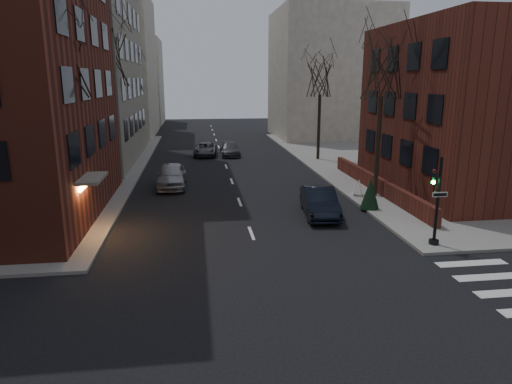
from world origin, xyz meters
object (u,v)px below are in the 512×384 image
Objects in this scene: tree_right_a at (383,69)px; parked_sedan at (320,202)px; tree_left_a at (60,57)px; car_lane_far at (205,149)px; tree_right_b at (320,78)px; car_lane_gray at (230,149)px; traffic_signal at (436,207)px; evergreen_shrub at (370,193)px; streetlamp_far at (142,110)px; car_lane_silver at (172,176)px; tree_left_c at (132,73)px; streetlamp_near at (110,129)px; tree_left_b at (106,58)px; sandwich_board at (358,188)px.

tree_right_a reaches higher than parked_sedan.
tree_left_a is 24.55m from car_lane_far.
tree_right_b reaches higher than car_lane_gray.
traffic_signal is 6.17m from evergreen_shrub.
streetlamp_far reaches higher than car_lane_silver.
car_lane_far is at bearing -28.33° from tree_left_c.
streetlamp_far is (0.00, 20.00, 0.00)m from streetlamp_near.
parked_sedan is at bearing -41.49° from tree_left_b.
parked_sedan is (-3.78, 5.55, -1.12)m from traffic_signal.
evergreen_shrub is at bearing -62.47° from car_lane_far.
car_lane_gray is 4.83× the size of sandwich_board.
tree_right_a reaches higher than streetlamp_near.
car_lane_silver is 13.79m from car_lane_far.
tree_right_b is at bearing -25.73° from car_lane_gray.
tree_left_b is 11.40× the size of sandwich_board.
parked_sedan is 11.73m from car_lane_silver.
evergreen_shrub is at bearing -72.14° from car_lane_gray.
traffic_signal is 0.41× the size of tree_left_c.
traffic_signal is at bearing -45.46° from tree_left_b.
tree_left_c is (-16.74, 31.01, 6.12)m from traffic_signal.
sandwich_board is (9.32, -17.98, -0.02)m from car_lane_far.
traffic_signal is 18.66m from tree_left_a.
tree_left_b is at bearing 143.31° from car_lane_silver.
tree_left_b reaches higher than streetlamp_far.
sandwich_board is at bearing -13.60° from streetlamp_near.
tree_right_b is at bearing 81.10° from parked_sedan.
streetlamp_far is at bearing 125.31° from tree_right_a.
traffic_signal is 35.76m from tree_left_c.
tree_left_c reaches higher than car_lane_silver.
parked_sedan is at bearing -31.12° from streetlamp_near.
traffic_signal is 0.64× the size of streetlamp_near.
streetlamp_far is 1.37× the size of car_lane_gray.
tree_left_a is at bearing -167.20° from tree_right_a.
streetlamp_far is 6.63× the size of sandwich_board.
tree_left_a is 10.83× the size of sandwich_board.
streetlamp_far is (0.60, 2.00, -3.79)m from tree_left_c.
tree_left_b is at bearing -90.00° from tree_left_c.
car_lane_silver is (4.45, -17.38, -7.19)m from tree_left_c.
car_lane_gray is 21.88m from evergreen_shrub.
tree_left_b reaches higher than streetlamp_near.
tree_left_c is at bearing 156.21° from car_lane_far.
streetlamp_far is 9.50m from car_lane_far.
streetlamp_far is at bearing 146.67° from car_lane_gray.
tree_left_c is 1.06× the size of tree_right_b.
tree_left_c reaches higher than sandwich_board.
parked_sedan is at bearing 124.28° from traffic_signal.
streetlamp_far reaches higher than car_lane_gray.
traffic_signal reaches higher than evergreen_shrub.
parked_sedan is (12.96, -25.46, -7.24)m from tree_left_c.
tree_right_b is at bearing 99.91° from sandwich_board.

